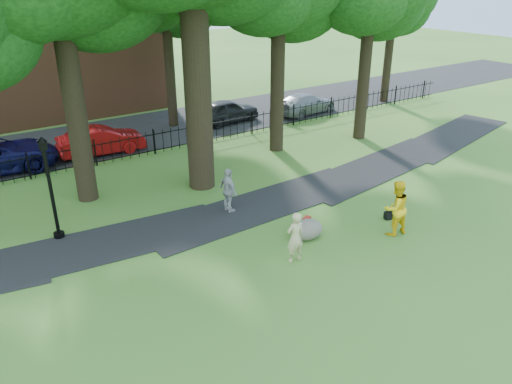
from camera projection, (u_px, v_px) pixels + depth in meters
ground at (305, 255)px, 16.48m from camera, size 120.00×120.00×0.00m
footpath at (262, 205)px, 19.93m from camera, size 36.07×3.85×0.03m
street at (126, 134)px, 28.51m from camera, size 80.00×7.00×0.02m
iron_fence at (154, 142)px, 25.26m from camera, size 44.00×0.04×1.20m
brick_building at (3, 17)px, 30.01m from camera, size 18.00×8.00×12.00m
woman at (295, 237)px, 15.81m from camera, size 0.64×0.43×1.73m
man at (396, 208)px, 17.41m from camera, size 1.08×0.90×2.03m
pedestrian at (229, 191)px, 19.05m from camera, size 0.47×1.06×1.79m
boulder at (307, 228)px, 17.45m from camera, size 1.23×0.95×0.70m
lamppost at (51, 190)px, 16.81m from camera, size 0.37×0.37×3.71m
backpack at (389, 215)px, 18.81m from camera, size 0.43×0.33×0.28m
red_bag at (307, 220)px, 18.53m from camera, size 0.39×0.33×0.23m
red_sedan at (101, 140)px, 25.21m from camera, size 4.38×1.83×1.41m
grey_car at (226, 111)px, 30.34m from camera, size 4.42×2.14×1.45m
silver_car at (306, 104)px, 32.31m from camera, size 4.66×2.31×1.30m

